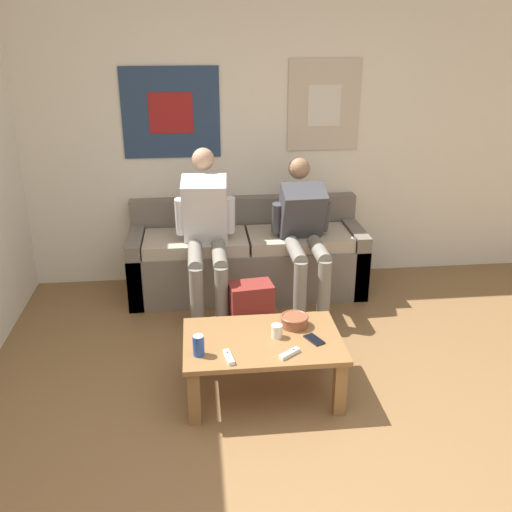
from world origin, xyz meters
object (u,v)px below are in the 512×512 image
coffee_table (263,348)px  person_seated_adult (206,229)px  cell_phone (314,339)px  game_controller_near_left (290,353)px  backpack (251,311)px  person_seated_teen (304,230)px  pillar_candle (277,331)px  drink_can_blue (199,345)px  ceramic_bowl (294,320)px  game_controller_near_right (229,357)px  couch (247,259)px

coffee_table → person_seated_adult: 1.25m
person_seated_adult → cell_phone: size_ratio=8.32×
person_seated_adult → game_controller_near_left: bearing=-72.4°
game_controller_near_left → backpack: bearing=97.9°
coffee_table → person_seated_teen: person_seated_teen is taller
pillar_candle → drink_can_blue: size_ratio=0.76×
drink_can_blue → cell_phone: (0.69, 0.09, -0.06)m
coffee_table → ceramic_bowl: 0.28m
person_seated_adult → ceramic_bowl: size_ratio=7.09×
person_seated_teen → game_controller_near_right: 1.55m
drink_can_blue → game_controller_near_right: drink_can_blue is taller
person_seated_teen → pillar_candle: person_seated_teen is taller
pillar_candle → game_controller_near_left: 0.22m
coffee_table → backpack: (0.00, 0.72, -0.12)m
coffee_table → game_controller_near_right: 0.31m
drink_can_blue → backpack: bearing=65.8°
pillar_candle → person_seated_adult: bearing=108.6°
backpack → cell_phone: (0.30, -0.77, 0.19)m
ceramic_bowl → couch: bearing=97.2°
person_seated_adult → game_controller_near_right: (0.08, -1.36, -0.29)m
pillar_candle → game_controller_near_right: size_ratio=0.63×
person_seated_teen → backpack: 0.78m
coffee_table → cell_phone: bearing=-9.6°
game_controller_near_right → game_controller_near_left: bearing=0.3°
backpack → game_controller_near_right: (-0.22, -0.92, 0.20)m
pillar_candle → drink_can_blue: bearing=-162.3°
game_controller_near_left → cell_phone: (0.17, 0.15, -0.01)m
cell_phone → coffee_table: bearing=170.4°
pillar_candle → game_controller_near_left: size_ratio=0.69×
ceramic_bowl → game_controller_near_right: size_ratio=1.20×
drink_can_blue → cell_phone: drink_can_blue is taller
couch → ceramic_bowl: couch is taller
drink_can_blue → game_controller_near_right: 0.19m
coffee_table → game_controller_near_left: bearing=-57.1°
person_seated_teen → ceramic_bowl: person_seated_teen is taller
coffee_table → cell_phone: 0.32m
couch → game_controller_near_left: size_ratio=14.41×
person_seated_teen → cell_phone: size_ratio=7.65×
drink_can_blue → person_seated_adult: bearing=86.3°
ceramic_bowl → game_controller_near_left: size_ratio=1.31×
coffee_table → ceramic_bowl: (0.22, 0.14, 0.11)m
pillar_candle → cell_phone: pillar_candle is taller
person_seated_teen → backpack: (-0.46, -0.45, -0.45)m
backpack → pillar_candle: bearing=-83.2°
couch → ceramic_bowl: 1.38m
couch → person_seated_teen: (0.42, -0.33, 0.35)m
game_controller_near_left → game_controller_near_right: bearing=-179.7°
backpack → coffee_table: bearing=-90.2°
coffee_table → drink_can_blue: bearing=-159.8°
pillar_candle → game_controller_near_right: pillar_candle is taller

